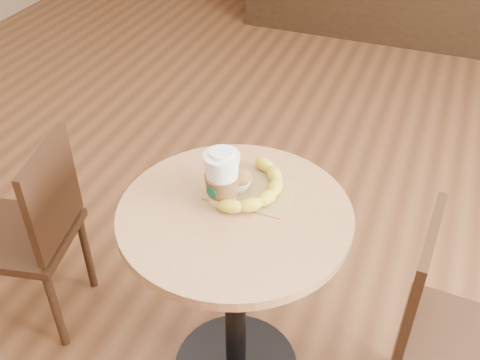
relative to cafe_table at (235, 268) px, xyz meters
The scene contains 7 objects.
cafe_table is the anchor object (origin of this frame).
chair_left 0.76m from the cafe_table, behind, with size 0.41×0.41×0.78m.
chair_right 0.63m from the cafe_table, ahead, with size 0.37×0.37×0.79m.
kraft_bag 0.25m from the cafe_table, 83.55° to the left, with size 0.24×0.18×0.00m, color #977B49.
coffee_cup 0.31m from the cafe_table, 148.47° to the left, with size 0.10×0.10×0.17m.
muffin 0.29m from the cafe_table, 105.84° to the left, with size 0.08×0.08×0.07m.
banana 0.27m from the cafe_table, 69.89° to the left, with size 0.17×0.29×0.04m, color gold, non-canonical shape.
Camera 1 is at (0.44, -1.21, 1.78)m, focal length 42.00 mm.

